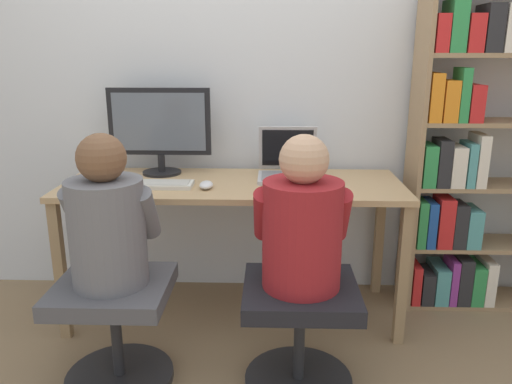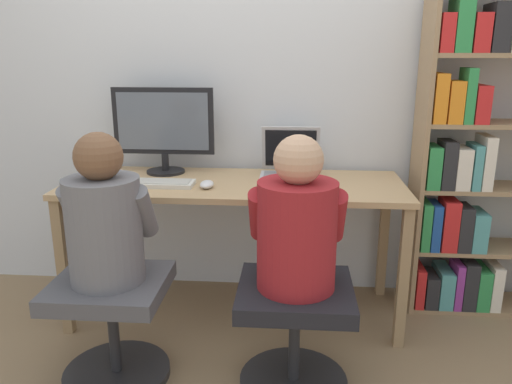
% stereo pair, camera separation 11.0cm
% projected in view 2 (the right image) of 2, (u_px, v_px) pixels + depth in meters
% --- Properties ---
extents(ground_plane, '(14.00, 14.00, 0.00)m').
position_uv_depth(ground_plane, '(229.00, 342.00, 2.53)').
color(ground_plane, '#846B4C').
extents(wall_back, '(10.00, 0.05, 2.60)m').
position_uv_depth(wall_back, '(241.00, 74.00, 2.85)').
color(wall_back, silver).
rests_on(wall_back, ground_plane).
extents(desk, '(1.78, 0.64, 0.76)m').
position_uv_depth(desk, '(235.00, 197.00, 2.65)').
color(desk, tan).
rests_on(desk, ground_plane).
extents(desktop_monitor, '(0.56, 0.21, 0.48)m').
position_uv_depth(desktop_monitor, '(164.00, 128.00, 2.77)').
color(desktop_monitor, black).
rests_on(desktop_monitor, desk).
extents(laptop, '(0.32, 0.33, 0.27)m').
position_uv_depth(laptop, '(290.00, 168.00, 2.71)').
color(laptop, '#B7B7BC').
rests_on(laptop, desk).
extents(keyboard, '(0.46, 0.14, 0.03)m').
position_uv_depth(keyboard, '(149.00, 183.00, 2.56)').
color(keyboard, silver).
rests_on(keyboard, desk).
extents(computer_mouse_by_keyboard, '(0.07, 0.11, 0.04)m').
position_uv_depth(computer_mouse_by_keyboard, '(207.00, 184.00, 2.51)').
color(computer_mouse_by_keyboard, silver).
rests_on(computer_mouse_by_keyboard, desk).
extents(office_chair_left, '(0.48, 0.47, 0.48)m').
position_uv_depth(office_chair_left, '(113.00, 319.00, 2.19)').
color(office_chair_left, '#262628').
rests_on(office_chair_left, ground_plane).
extents(office_chair_right, '(0.48, 0.47, 0.48)m').
position_uv_depth(office_chair_right, '(295.00, 326.00, 2.13)').
color(office_chair_right, '#262628').
rests_on(office_chair_right, ground_plane).
extents(person_at_monitor, '(0.38, 0.32, 0.64)m').
position_uv_depth(person_at_monitor, '(104.00, 219.00, 2.07)').
color(person_at_monitor, slate).
rests_on(person_at_monitor, office_chair_left).
extents(person_at_laptop, '(0.40, 0.33, 0.64)m').
position_uv_depth(person_at_laptop, '(297.00, 225.00, 2.01)').
color(person_at_laptop, maroon).
rests_on(person_at_laptop, office_chair_right).
extents(bookshelf, '(0.82, 0.28, 1.76)m').
position_uv_depth(bookshelf, '(477.00, 162.00, 2.66)').
color(bookshelf, '#997A56').
rests_on(bookshelf, ground_plane).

